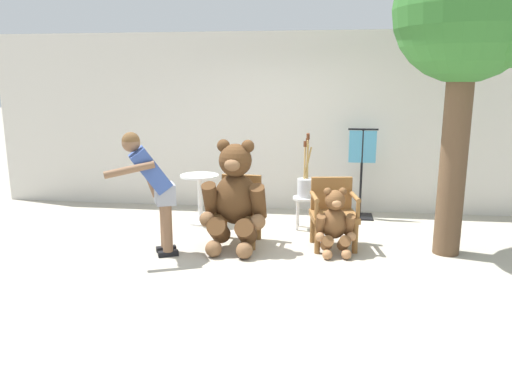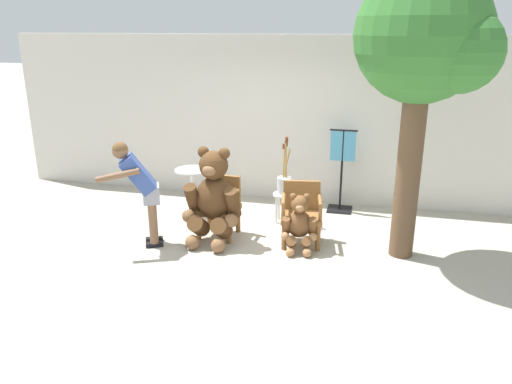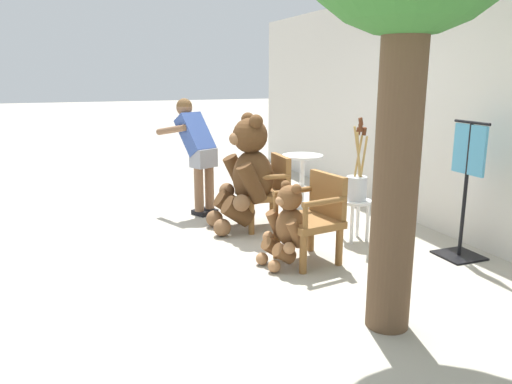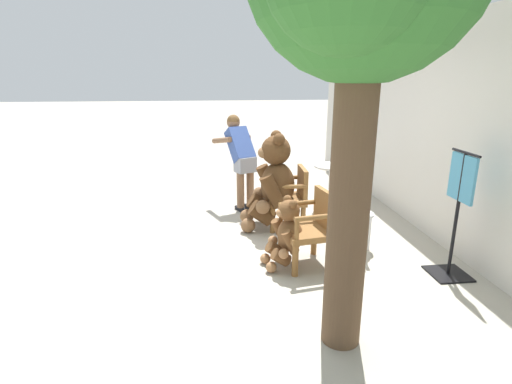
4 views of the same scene
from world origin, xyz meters
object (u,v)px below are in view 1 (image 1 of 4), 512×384
wooden_chair_right (333,211)px  teddy_bear_small (335,222)px  wooden_chair_left (239,208)px  round_side_table (200,193)px  clothing_display_stand (361,171)px  person_visitor (153,182)px  teddy_bear_large (235,196)px  patio_tree (474,18)px  white_stool (305,204)px  brush_bucket (305,184)px

wooden_chair_right → teddy_bear_small: wooden_chair_right is taller
wooden_chair_left → round_side_table: bearing=131.6°
wooden_chair_left → round_side_table: 1.08m
clothing_display_stand → person_visitor: bearing=-141.1°
wooden_chair_left → teddy_bear_large: 0.33m
wooden_chair_left → teddy_bear_small: (1.22, -0.28, -0.06)m
teddy_bear_small → patio_tree: bearing=6.3°
teddy_bear_small → round_side_table: bearing=150.5°
teddy_bear_small → person_visitor: bearing=-170.9°
person_visitor → patio_tree: 4.03m
white_stool → clothing_display_stand: 1.15m
white_stool → clothing_display_stand: (0.82, 0.72, 0.36)m
white_stool → brush_bucket: bearing=60.8°
round_side_table → patio_tree: patio_tree is taller
brush_bucket → round_side_table: size_ratio=1.25×
clothing_display_stand → wooden_chair_right: bearing=-106.9°
wooden_chair_right → teddy_bear_small: (0.02, -0.28, -0.06)m
white_stool → brush_bucket: size_ratio=0.51×
person_visitor → clothing_display_stand: size_ratio=1.09×
person_visitor → wooden_chair_left: bearing=34.3°
person_visitor → patio_tree: size_ratio=0.41×
wooden_chair_right → person_visitor: bearing=-163.6°
wooden_chair_left → person_visitor: 1.19m
wooden_chair_left → teddy_bear_small: 1.25m
wooden_chair_right → white_stool: size_ratio=1.87×
wooden_chair_right → teddy_bear_large: bearing=-168.1°
teddy_bear_small → person_visitor: person_visitor is taller
wooden_chair_right → teddy_bear_large: 1.25m
wooden_chair_right → patio_tree: 2.69m
wooden_chair_left → teddy_bear_small: size_ratio=1.06×
white_stool → round_side_table: (-1.54, 0.09, 0.09)m
white_stool → round_side_table: round_side_table is taller
teddy_bear_large → teddy_bear_small: (1.22, -0.03, -0.27)m
brush_bucket → patio_tree: bearing=-24.8°
teddy_bear_large → patio_tree: patio_tree is taller
wooden_chair_right → teddy_bear_small: bearing=-86.6°
person_visitor → clothing_display_stand: 3.28m
person_visitor → brush_bucket: bearing=37.7°
person_visitor → wooden_chair_right: bearing=16.4°
teddy_bear_small → person_visitor: size_ratio=0.54×
wooden_chair_right → teddy_bear_large: size_ratio=0.63×
teddy_bear_small → teddy_bear_large: bearing=178.6°
wooden_chair_right → patio_tree: patio_tree is taller
wooden_chair_left → patio_tree: (2.64, -0.13, 2.27)m
wooden_chair_right → round_side_table: (-1.92, 0.81, -0.01)m
white_stool → brush_bucket: 0.29m
patio_tree → brush_bucket: bearing=155.2°
wooden_chair_right → patio_tree: bearing=-5.0°
wooden_chair_left → person_visitor: bearing=-145.7°
teddy_bear_small → clothing_display_stand: 1.80m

